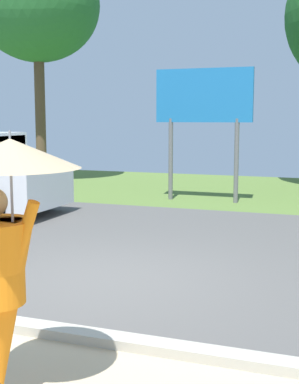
{
  "coord_description": "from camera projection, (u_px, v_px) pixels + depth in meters",
  "views": [
    {
      "loc": [
        3.1,
        -6.64,
        2.22
      ],
      "look_at": [
        0.31,
        1.0,
        1.1
      ],
      "focal_mm": 50.6,
      "sensor_mm": 36.0,
      "label": 1
    }
  ],
  "objects": [
    {
      "name": "monk_pedestrian",
      "position": [
        0.0,
        264.0,
        4.11
      ],
      "size": [
        1.09,
        1.04,
        2.13
      ],
      "rotation": [
        0.0,
        0.0,
        -0.02
      ],
      "color": "orange",
      "rests_on": "ground_plane"
    },
    {
      "name": "roadside_billboard",
      "position": [
        204.0,
        105.0,
        14.2
      ],
      "size": [
        2.6,
        0.12,
        3.5
      ],
      "color": "slate",
      "rests_on": "ground_plane"
    },
    {
      "name": "tree_right_mid",
      "position": [
        37.0,
        5.0,
        18.37
      ],
      "size": [
        4.25,
        4.25,
        7.97
      ],
      "color": "brown",
      "rests_on": "ground_plane"
    },
    {
      "name": "ground_plane",
      "position": [
        169.0,
        238.0,
        10.29
      ],
      "size": [
        40.0,
        22.0,
        0.2
      ],
      "color": "#565451"
    }
  ]
}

